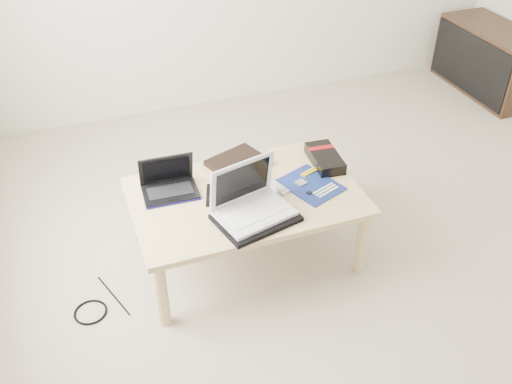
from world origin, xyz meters
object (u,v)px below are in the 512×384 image
object	(u,v)px
coffee_table	(246,202)
white_laptop	(250,202)
gpu_box	(325,158)
media_cabinet	(490,60)
netbook	(169,184)

from	to	relation	value
coffee_table	white_laptop	xyz separation A→B (m)	(-0.03, -0.15, 0.12)
coffee_table	gpu_box	bearing A→B (deg)	13.96
media_cabinet	gpu_box	world-z (taller)	media_cabinet
media_cabinet	gpu_box	bearing A→B (deg)	-151.25
netbook	media_cabinet	bearing A→B (deg)	20.50
netbook	white_laptop	xyz separation A→B (m)	(0.31, -0.30, 0.03)
gpu_box	media_cabinet	bearing A→B (deg)	28.75
media_cabinet	white_laptop	xyz separation A→B (m)	(-2.45, -1.34, 0.22)
netbook	gpu_box	distance (m)	0.82
white_laptop	coffee_table	bearing A→B (deg)	79.56
netbook	gpu_box	xyz separation A→B (m)	(0.82, -0.03, -0.01)
media_cabinet	white_laptop	bearing A→B (deg)	-151.38
netbook	gpu_box	world-z (taller)	netbook
white_laptop	gpu_box	bearing A→B (deg)	28.12
coffee_table	netbook	bearing A→B (deg)	155.85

